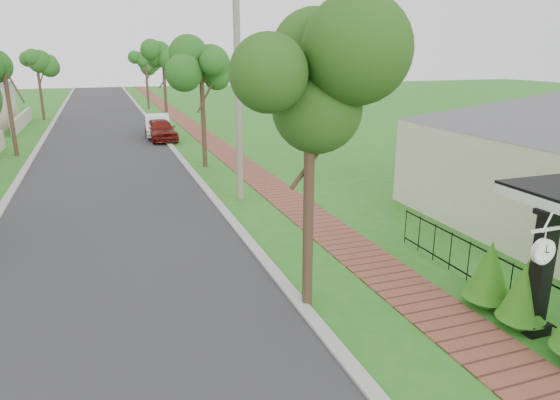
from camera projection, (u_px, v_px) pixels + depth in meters
ground at (298, 348)px, 9.25m from camera, size 160.00×160.00×0.00m
road at (106, 157)px, 26.36m from camera, size 7.00×120.00×0.02m
kerb_right at (176, 153)px, 27.53m from camera, size 0.30×120.00×0.10m
kerb_left at (30, 162)px, 25.18m from camera, size 0.30×120.00×0.10m
sidewalk at (222, 150)px, 28.37m from camera, size 1.50×120.00×0.03m
porch_post at (540, 280)px, 9.50m from camera, size 0.48×0.48×2.52m
picket_fence at (511, 283)px, 10.68m from camera, size 0.03×8.02×1.00m
street_trees at (99, 66)px, 31.30m from camera, size 10.70×37.65×5.89m
hedge_row at (553, 305)px, 9.14m from camera, size 0.90×4.35×2.08m
parked_car_red at (161, 130)px, 31.17m from camera, size 1.86×4.05×1.35m
parked_car_white at (158, 126)px, 32.75m from camera, size 1.82×4.44×1.43m
near_tree at (310, 93)px, 9.58m from camera, size 2.22×2.22×5.69m
utility_pole at (238, 84)px, 17.62m from camera, size 1.20×0.24×8.31m
station_clock at (543, 250)px, 8.74m from camera, size 0.79×0.13×0.67m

